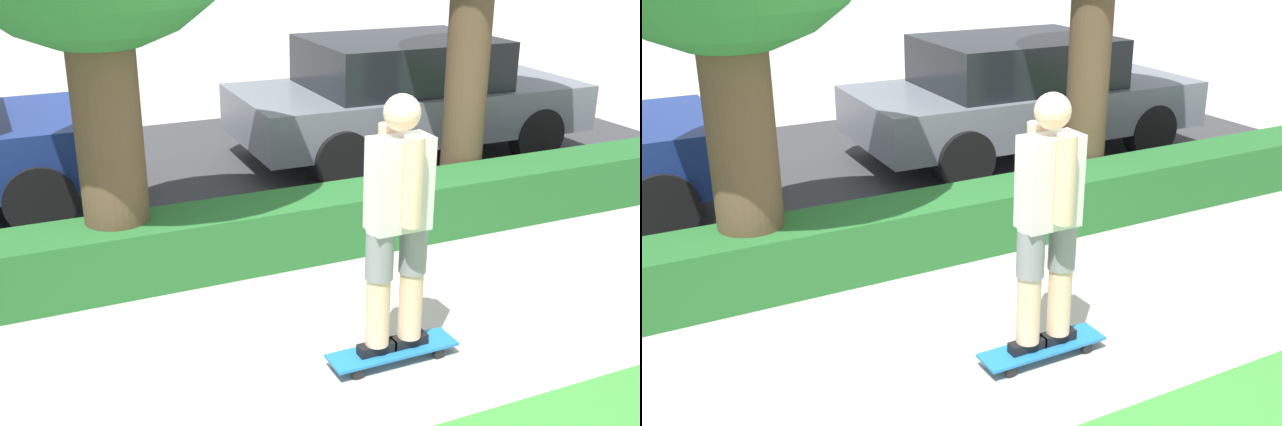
% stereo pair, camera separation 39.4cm
% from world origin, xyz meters
% --- Properties ---
extents(ground_plane, '(60.00, 60.00, 0.00)m').
position_xyz_m(ground_plane, '(0.00, 0.00, 0.00)').
color(ground_plane, '#ADA89E').
extents(street_asphalt, '(12.78, 5.00, 0.01)m').
position_xyz_m(street_asphalt, '(0.00, 4.20, 0.00)').
color(street_asphalt, '#38383A').
rests_on(street_asphalt, ground_plane).
extents(hedge_row, '(12.78, 0.60, 0.53)m').
position_xyz_m(hedge_row, '(0.00, 1.60, 0.27)').
color(hedge_row, '#236028').
rests_on(hedge_row, ground_plane).
extents(skateboard, '(0.90, 0.24, 0.10)m').
position_xyz_m(skateboard, '(0.24, -0.28, 0.08)').
color(skateboard, '#1E6BAD').
rests_on(skateboard, ground_plane).
extents(skater_person, '(0.51, 0.45, 1.73)m').
position_xyz_m(skater_person, '(0.24, -0.28, 1.02)').
color(skater_person, black).
rests_on(skater_person, skateboard).
extents(parked_car_middle, '(4.31, 2.03, 1.48)m').
position_xyz_m(parked_car_middle, '(2.71, 3.90, 0.78)').
color(parked_car_middle, slate).
rests_on(parked_car_middle, ground_plane).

